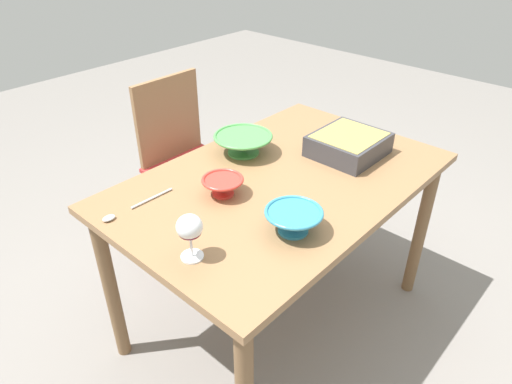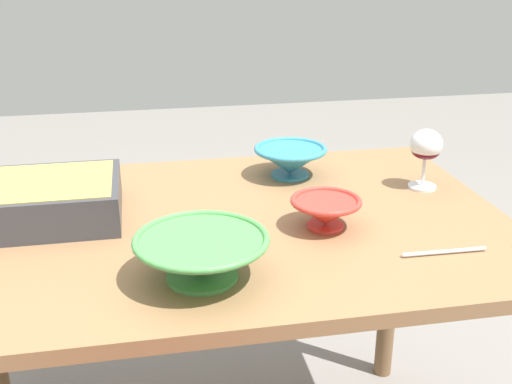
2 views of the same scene
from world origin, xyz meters
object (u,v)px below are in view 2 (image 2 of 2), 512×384
casserole_dish (53,198)px  small_bowl (326,211)px  serving_spoon (496,247)px  serving_bowl (202,255)px  wine_glass (426,148)px  dining_table (213,261)px  mixing_bowl (290,160)px

casserole_dish → small_bowl: size_ratio=1.88×
serving_spoon → casserole_dish: bearing=159.7°
serving_bowl → wine_glass: bearing=30.9°
wine_glass → casserole_dish: 0.86m
dining_table → casserole_dish: 0.37m
casserole_dish → small_bowl: (0.56, -0.16, -0.01)m
casserole_dish → mixing_bowl: bearing=16.0°
casserole_dish → serving_bowl: size_ratio=1.17×
serving_bowl → casserole_dish: bearing=131.4°
dining_table → mixing_bowl: mixing_bowl is taller
mixing_bowl → wine_glass: bearing=-25.0°
small_bowl → serving_spoon: (0.30, -0.16, -0.03)m
dining_table → wine_glass: bearing=10.8°
casserole_dish → serving_spoon: (0.86, -0.32, -0.04)m
mixing_bowl → small_bowl: mixing_bowl is taller
serving_spoon → small_bowl: bearing=151.4°
serving_bowl → mixing_bowl: bearing=60.0°
dining_table → serving_bowl: serving_bowl is taller
small_bowl → casserole_dish: bearing=164.5°
dining_table → mixing_bowl: size_ratio=6.95×
serving_spoon → dining_table: bearing=155.5°
casserole_dish → serving_spoon: size_ratio=1.01×
mixing_bowl → serving_spoon: bearing=-58.4°
wine_glass → serving_bowl: (-0.58, -0.35, -0.05)m
dining_table → small_bowl: 0.28m
wine_glass → serving_spoon: size_ratio=0.53×
dining_table → serving_bowl: 0.29m
dining_table → serving_bowl: (-0.05, -0.24, 0.14)m
small_bowl → serving_spoon: small_bowl is taller
mixing_bowl → dining_table: bearing=-133.8°
casserole_dish → serving_spoon: bearing=-20.3°
wine_glass → serving_spoon: (-0.00, -0.34, -0.09)m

